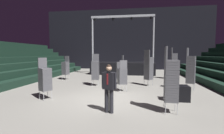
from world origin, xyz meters
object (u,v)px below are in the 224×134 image
object	(u,v)px
stage_riser	(123,67)
chair_stack_mid_left	(149,68)
chair_stack_front_right	(122,76)
chair_stack_rear_centre	(45,79)
chair_stack_front_left	(66,68)
chair_stack_rear_right	(120,70)
chair_stack_rear_left	(171,80)
chair_stack_aisle_left	(95,70)
man_with_tie	(109,86)
chair_stack_mid_right	(191,69)
equipment_road_case	(178,93)
chair_stack_mid_centre	(174,64)

from	to	relation	value
stage_riser	chair_stack_mid_left	bearing A→B (deg)	-71.34
chair_stack_front_right	chair_stack_rear_centre	xyz separation A→B (m)	(-3.30, -2.10, 0.08)
stage_riser	chair_stack_front_left	distance (m)	6.36
stage_riser	chair_stack_front_right	distance (m)	8.21
chair_stack_rear_right	chair_stack_rear_centre	distance (m)	5.11
chair_stack_rear_left	chair_stack_aisle_left	world-z (taller)	chair_stack_rear_left
stage_riser	chair_stack_front_left	bearing A→B (deg)	-131.49
man_with_tie	chair_stack_aisle_left	world-z (taller)	chair_stack_aisle_left
chair_stack_mid_right	chair_stack_rear_centre	xyz separation A→B (m)	(-7.08, -2.90, -0.25)
chair_stack_mid_left	chair_stack_rear_centre	xyz separation A→B (m)	(-4.84, -3.91, -0.21)
chair_stack_mid_right	chair_stack_rear_centre	world-z (taller)	chair_stack_mid_right
chair_stack_front_left	chair_stack_rear_left	size ratio (longest dim) A/B	0.82
stage_riser	chair_stack_aisle_left	bearing A→B (deg)	-100.09
equipment_road_case	chair_stack_rear_right	bearing A→B (deg)	129.75
chair_stack_rear_right	chair_stack_rear_left	bearing A→B (deg)	-171.28
man_with_tie	chair_stack_rear_centre	world-z (taller)	chair_stack_rear_centre
chair_stack_mid_centre	chair_stack_rear_left	xyz separation A→B (m)	(-1.80, -7.88, -0.13)
chair_stack_rear_right	chair_stack_rear_centre	bearing A→B (deg)	129.07
man_with_tie	chair_stack_front_left	distance (m)	8.23
chair_stack_mid_centre	chair_stack_aisle_left	distance (m)	6.61
chair_stack_front_right	chair_stack_rear_right	size ratio (longest dim) A/B	0.87
chair_stack_mid_left	equipment_road_case	world-z (taller)	chair_stack_mid_left
chair_stack_rear_centre	chair_stack_mid_left	bearing A→B (deg)	160.51
chair_stack_rear_centre	equipment_road_case	size ratio (longest dim) A/B	2.09
chair_stack_mid_centre	chair_stack_rear_left	distance (m)	8.08
stage_riser	chair_stack_mid_centre	size ratio (longest dim) A/B	2.48
chair_stack_front_right	chair_stack_rear_right	xyz separation A→B (m)	(-0.34, 2.05, 0.13)
chair_stack_front_right	chair_stack_mid_left	bearing A→B (deg)	25.82
man_with_tie	chair_stack_rear_right	world-z (taller)	chair_stack_rear_right
chair_stack_front_right	chair_stack_rear_centre	world-z (taller)	chair_stack_rear_centre
chair_stack_mid_right	chair_stack_aisle_left	size ratio (longest dim) A/B	1.17
chair_stack_front_left	chair_stack_mid_centre	xyz separation A→B (m)	(8.58, 1.41, 0.34)
chair_stack_rear_right	chair_stack_mid_centre	bearing A→B (deg)	-71.22
chair_stack_mid_right	equipment_road_case	xyz separation A→B (m)	(-1.20, -2.24, -0.86)
stage_riser	chair_stack_aisle_left	world-z (taller)	stage_riser
chair_stack_mid_right	chair_stack_mid_left	bearing A→B (deg)	-88.88
stage_riser	man_with_tie	bearing A→B (deg)	-87.79
chair_stack_mid_right	chair_stack_front_left	bearing A→B (deg)	-81.52
chair_stack_rear_centre	chair_stack_aisle_left	size ratio (longest dim) A/B	0.92
chair_stack_front_left	chair_stack_rear_centre	bearing A→B (deg)	122.56
chair_stack_mid_centre	chair_stack_rear_right	world-z (taller)	chair_stack_mid_centre
chair_stack_mid_left	chair_stack_mid_right	bearing A→B (deg)	16.83
chair_stack_mid_left	chair_stack_rear_centre	world-z (taller)	chair_stack_mid_left
chair_stack_front_left	chair_stack_mid_left	xyz separation A→B (m)	(6.36, -1.61, 0.21)
chair_stack_rear_centre	chair_stack_mid_right	bearing A→B (deg)	143.84
chair_stack_front_left	chair_stack_rear_centre	xyz separation A→B (m)	(1.53, -5.52, 0.00)
chair_stack_mid_right	chair_stack_rear_left	xyz separation A→B (m)	(-1.82, -3.84, -0.04)
chair_stack_mid_centre	chair_stack_mid_left	bearing A→B (deg)	-33.85
chair_stack_mid_centre	chair_stack_rear_centre	size ratio (longest dim) A/B	1.36
man_with_tie	chair_stack_mid_centre	size ratio (longest dim) A/B	0.66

